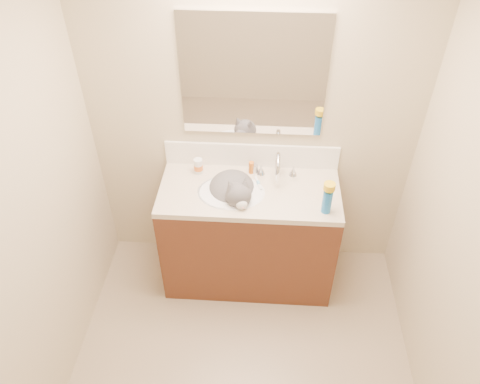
# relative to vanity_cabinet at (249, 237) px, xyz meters

# --- Properties ---
(room_shell) EXTENTS (2.24, 2.54, 2.52)m
(room_shell) POSITION_rel_vanity_cabinet_xyz_m (0.00, -0.97, 1.08)
(room_shell) COLOR #C0B08E
(room_shell) RESTS_ON ground
(vanity_cabinet) EXTENTS (1.20, 0.55, 0.82)m
(vanity_cabinet) POSITION_rel_vanity_cabinet_xyz_m (0.00, 0.00, 0.00)
(vanity_cabinet) COLOR #4E2515
(vanity_cabinet) RESTS_ON ground
(counter_slab) EXTENTS (1.20, 0.55, 0.04)m
(counter_slab) POSITION_rel_vanity_cabinet_xyz_m (0.00, 0.00, 0.43)
(counter_slab) COLOR beige
(counter_slab) RESTS_ON vanity_cabinet
(basin) EXTENTS (0.45, 0.36, 0.14)m
(basin) POSITION_rel_vanity_cabinet_xyz_m (-0.12, -0.03, 0.38)
(basin) COLOR white
(basin) RESTS_ON vanity_cabinet
(faucet) EXTENTS (0.28, 0.20, 0.21)m
(faucet) POSITION_rel_vanity_cabinet_xyz_m (0.18, 0.14, 0.54)
(faucet) COLOR silver
(faucet) RESTS_ON counter_slab
(cat) EXTENTS (0.44, 0.48, 0.34)m
(cat) POSITION_rel_vanity_cabinet_xyz_m (-0.11, -0.00, 0.43)
(cat) COLOR #4F4C4F
(cat) RESTS_ON basin
(backsplash) EXTENTS (1.20, 0.02, 0.18)m
(backsplash) POSITION_rel_vanity_cabinet_xyz_m (0.00, 0.26, 0.54)
(backsplash) COLOR white
(backsplash) RESTS_ON counter_slab
(mirror) EXTENTS (0.90, 0.02, 0.80)m
(mirror) POSITION_rel_vanity_cabinet_xyz_m (0.00, 0.26, 1.13)
(mirror) COLOR white
(mirror) RESTS_ON room_shell
(pill_bottle) EXTENTS (0.08, 0.08, 0.11)m
(pill_bottle) POSITION_rel_vanity_cabinet_xyz_m (-0.36, 0.16, 0.50)
(pill_bottle) COLOR silver
(pill_bottle) RESTS_ON counter_slab
(pill_label) EXTENTS (0.08, 0.08, 0.04)m
(pill_label) POSITION_rel_vanity_cabinet_xyz_m (-0.36, 0.16, 0.50)
(pill_label) COLOR orange
(pill_label) RESTS_ON pill_bottle
(silver_jar) EXTENTS (0.06, 0.06, 0.06)m
(silver_jar) POSITION_rel_vanity_cabinet_xyz_m (0.02, 0.20, 0.48)
(silver_jar) COLOR #B7B7BC
(silver_jar) RESTS_ON counter_slab
(amber_bottle) EXTENTS (0.05, 0.05, 0.09)m
(amber_bottle) POSITION_rel_vanity_cabinet_xyz_m (0.00, 0.18, 0.49)
(amber_bottle) COLOR #CA6517
(amber_bottle) RESTS_ON counter_slab
(toothbrush) EXTENTS (0.06, 0.14, 0.01)m
(toothbrush) POSITION_rel_vanity_cabinet_xyz_m (0.06, 0.07, 0.46)
(toothbrush) COLOR silver
(toothbrush) RESTS_ON counter_slab
(toothbrush_head) EXTENTS (0.02, 0.03, 0.02)m
(toothbrush_head) POSITION_rel_vanity_cabinet_xyz_m (0.06, 0.07, 0.46)
(toothbrush_head) COLOR #6BB8E4
(toothbrush_head) RESTS_ON counter_slab
(spray_can) EXTENTS (0.08, 0.08, 0.16)m
(spray_can) POSITION_rel_vanity_cabinet_xyz_m (0.49, -0.18, 0.53)
(spray_can) COLOR blue
(spray_can) RESTS_ON counter_slab
(spray_cap) EXTENTS (0.09, 0.09, 0.04)m
(spray_cap) POSITION_rel_vanity_cabinet_xyz_m (0.49, -0.18, 0.65)
(spray_cap) COLOR gold
(spray_cap) RESTS_ON spray_can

